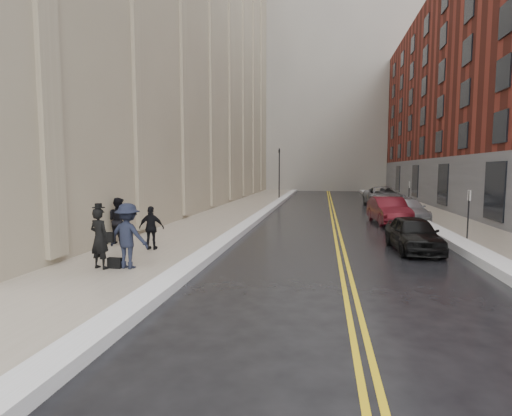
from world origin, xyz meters
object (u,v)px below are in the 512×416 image
(car_black, at_px, (413,234))
(pedestrian_main, at_px, (100,238))
(pedestrian_b, at_px, (128,236))
(pedestrian_c, at_px, (152,228))
(car_silver_far, at_px, (383,197))
(car_silver_near, at_px, (407,210))
(car_maroon, at_px, (389,210))
(pedestrian_a, at_px, (119,221))

(car_black, height_order, pedestrian_main, pedestrian_main)
(pedestrian_b, xyz_separation_m, pedestrian_c, (-0.49, 2.73, -0.17))
(car_silver_far, distance_m, pedestrian_b, 26.07)
(pedestrian_b, bearing_deg, car_silver_near, -119.95)
(car_maroon, height_order, pedestrian_main, pedestrian_main)
(pedestrian_c, bearing_deg, car_silver_far, -122.76)
(pedestrian_main, relative_size, pedestrian_c, 1.13)
(car_black, bearing_deg, pedestrian_main, -156.02)
(car_silver_far, bearing_deg, pedestrian_a, -125.46)
(pedestrian_b, distance_m, pedestrian_c, 2.78)
(car_maroon, height_order, car_silver_near, car_maroon)
(car_maroon, distance_m, pedestrian_b, 15.87)
(car_black, relative_size, car_silver_far, 0.65)
(car_maroon, xyz_separation_m, car_silver_near, (1.28, 1.42, -0.08))
(car_black, height_order, pedestrian_b, pedestrian_b)
(car_silver_near, bearing_deg, pedestrian_c, -136.68)
(pedestrian_b, bearing_deg, car_black, -145.00)
(car_black, distance_m, pedestrian_b, 10.32)
(car_silver_far, xyz_separation_m, pedestrian_a, (-13.00, -20.11, 0.24))
(car_maroon, height_order, pedestrian_b, pedestrian_b)
(pedestrian_b, bearing_deg, car_maroon, -119.34)
(car_silver_near, distance_m, pedestrian_c, 16.02)
(car_black, xyz_separation_m, pedestrian_c, (-9.61, -2.08, 0.29))
(car_maroon, distance_m, car_silver_far, 11.08)
(car_maroon, bearing_deg, pedestrian_a, -147.60)
(car_maroon, bearing_deg, car_silver_far, 77.90)
(car_silver_far, xyz_separation_m, pedestrian_main, (-11.52, -23.96, 0.23))
(car_maroon, bearing_deg, car_silver_near, 42.36)
(car_maroon, distance_m, pedestrian_a, 14.84)
(car_silver_far, bearing_deg, pedestrian_main, -118.27)
(pedestrian_a, relative_size, pedestrian_b, 0.94)
(pedestrian_a, height_order, pedestrian_b, pedestrian_b)
(car_silver_far, relative_size, pedestrian_main, 3.27)
(pedestrian_a, xyz_separation_m, pedestrian_c, (1.79, -0.91, -0.12))
(car_black, relative_size, car_silver_near, 0.83)
(car_silver_near, xyz_separation_m, pedestrian_c, (-11.21, -11.44, 0.28))
(car_silver_far, bearing_deg, car_maroon, -99.24)
(pedestrian_main, bearing_deg, pedestrian_b, -150.82)
(car_silver_far, xyz_separation_m, pedestrian_c, (-11.21, -21.03, 0.13))
(pedestrian_main, height_order, pedestrian_b, pedestrian_b)
(pedestrian_a, relative_size, pedestrian_c, 1.15)
(car_black, bearing_deg, pedestrian_b, -154.99)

